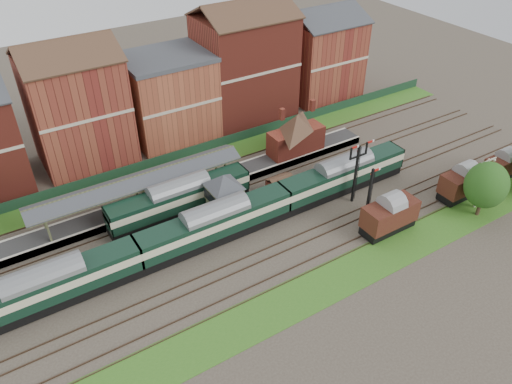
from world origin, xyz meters
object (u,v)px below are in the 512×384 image
semaphore_bracket (356,170)px  dmu_train (216,223)px  signal_box (224,195)px  platform_railcar (180,198)px  goods_van_a (390,215)px

semaphore_bracket → dmu_train: size_ratio=0.15×
signal_box → platform_railcar: signal_box is taller
dmu_train → goods_van_a: 19.76m
dmu_train → platform_railcar: (-1.37, 6.50, -0.07)m
dmu_train → goods_van_a: bearing=-27.1°
goods_van_a → platform_railcar: bearing=140.7°
signal_box → dmu_train: (-2.91, -3.25, -0.73)m
goods_van_a → signal_box: bearing=140.2°
signal_box → goods_van_a: signal_box is taller
semaphore_bracket → goods_van_a: bearing=-93.2°
semaphore_bracket → dmu_train: semaphore_bracket is taller
dmu_train → semaphore_bracket: bearing=-7.9°
dmu_train → platform_railcar: bearing=101.9°
dmu_train → signal_box: bearing=48.2°
dmu_train → platform_railcar: dmu_train is taller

